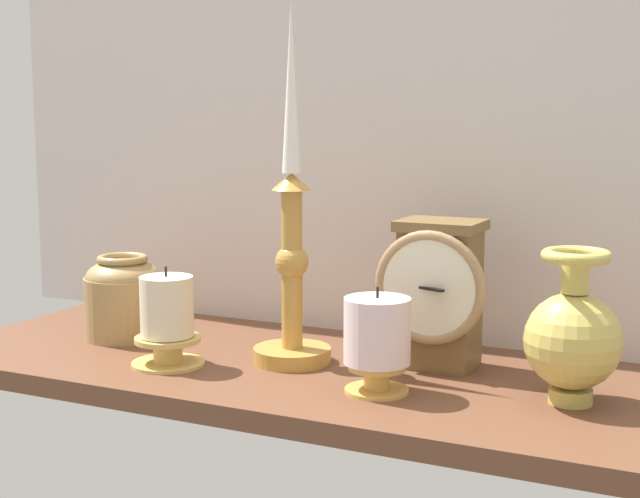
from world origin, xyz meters
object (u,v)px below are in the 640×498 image
object	(u,v)px
brass_vase_jar	(124,296)
pillar_candle_near_clock	(377,340)
candlestick_tall_left	(291,255)
pillar_candle_front	(167,321)
brass_vase_bulbous	(573,336)
mantel_clock	(438,292)

from	to	relation	value
brass_vase_jar	pillar_candle_near_clock	distance (cm)	40.23
candlestick_tall_left	pillar_candle_near_clock	bearing A→B (deg)	-25.20
pillar_candle_front	brass_vase_jar	bearing A→B (deg)	146.41
brass_vase_jar	pillar_candle_front	bearing A→B (deg)	-33.59
brass_vase_bulbous	brass_vase_jar	xyz separation A→B (cm)	(-58.96, 2.62, -1.44)
pillar_candle_near_clock	candlestick_tall_left	bearing A→B (deg)	154.80
candlestick_tall_left	brass_vase_jar	world-z (taller)	candlestick_tall_left
brass_vase_bulbous	pillar_candle_front	distance (cm)	46.33
candlestick_tall_left	brass_vase_bulbous	world-z (taller)	candlestick_tall_left
mantel_clock	pillar_candle_near_clock	xyz separation A→B (cm)	(-2.63, -12.06, -3.31)
candlestick_tall_left	pillar_candle_front	xyz separation A→B (cm)	(-12.72, -7.31, -7.83)
brass_vase_jar	pillar_candle_near_clock	world-z (taller)	pillar_candle_near_clock
mantel_clock	brass_vase_jar	bearing A→B (deg)	-174.23
candlestick_tall_left	pillar_candle_near_clock	world-z (taller)	candlestick_tall_left
mantel_clock	brass_vase_bulbous	bearing A→B (deg)	-22.19
brass_vase_bulbous	pillar_candle_near_clock	size ratio (longest dim) A/B	1.40
mantel_clock	brass_vase_bulbous	distance (cm)	18.31
candlestick_tall_left	mantel_clock	bearing A→B (deg)	19.00
pillar_candle_front	pillar_candle_near_clock	xyz separation A→B (cm)	(26.41, 0.87, 0.47)
mantel_clock	brass_vase_jar	size ratio (longest dim) A/B	1.56
brass_vase_jar	pillar_candle_front	xyz separation A→B (cm)	(13.06, -8.67, -0.38)
mantel_clock	pillar_candle_front	bearing A→B (deg)	-156.00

